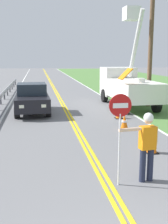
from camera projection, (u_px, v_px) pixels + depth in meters
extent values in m
cube|color=yellow|center=(58.00, 97.00, 22.61)|extent=(0.11, 110.00, 0.01)
cube|color=yellow|center=(60.00, 97.00, 22.64)|extent=(0.11, 110.00, 0.01)
cube|color=silver|center=(102.00, 96.00, 23.20)|extent=(0.12, 110.00, 0.01)
cube|color=silver|center=(13.00, 98.00, 22.05)|extent=(0.12, 110.00, 0.01)
cylinder|color=#1E2338|center=(150.00, 165.00, 7.32)|extent=(0.16, 0.16, 0.88)
cylinder|color=#1E2338|center=(143.00, 165.00, 7.25)|extent=(0.16, 0.16, 0.88)
cube|color=orange|center=(148.00, 138.00, 7.14)|extent=(0.43, 0.29, 0.60)
cylinder|color=beige|center=(130.00, 130.00, 6.95)|extent=(0.61, 0.17, 0.09)
cylinder|color=beige|center=(156.00, 136.00, 7.20)|extent=(0.09, 0.09, 0.48)
sphere|color=beige|center=(148.00, 120.00, 7.05)|extent=(0.22, 0.22, 0.22)
sphere|color=white|center=(149.00, 118.00, 7.04)|extent=(0.25, 0.25, 0.25)
cylinder|color=silver|center=(119.00, 150.00, 6.97)|extent=(0.04, 0.04, 1.85)
cylinder|color=#B71414|center=(120.00, 105.00, 6.75)|extent=(0.56, 0.03, 0.56)
cube|color=white|center=(121.00, 106.00, 6.74)|extent=(0.38, 0.01, 0.12)
cube|color=white|center=(134.00, 90.00, 17.11)|extent=(2.35, 4.62, 1.10)
cube|color=white|center=(118.00, 81.00, 20.39)|extent=(2.22, 2.12, 2.00)
cube|color=#1E2833|center=(114.00, 76.00, 21.33)|extent=(1.98, 0.08, 0.90)
cylinder|color=silver|center=(140.00, 80.00, 16.09)|extent=(0.56, 0.56, 0.24)
cylinder|color=silver|center=(136.00, 45.00, 16.58)|extent=(0.26, 2.05, 3.89)
cube|color=white|center=(131.00, 14.00, 17.10)|extent=(0.91, 0.91, 0.80)
cube|color=orange|center=(125.00, 74.00, 14.95)|extent=(0.60, 0.81, 0.59)
cylinder|color=black|center=(104.00, 96.00, 20.22)|extent=(0.33, 0.92, 0.92)
cylinder|color=black|center=(132.00, 95.00, 20.57)|extent=(0.33, 0.92, 0.92)
cylinder|color=black|center=(123.00, 106.00, 16.07)|extent=(0.33, 0.92, 0.92)
cylinder|color=black|center=(156.00, 104.00, 16.43)|extent=(0.33, 0.92, 0.92)
cube|color=black|center=(32.00, 101.00, 16.13)|extent=(1.95, 4.15, 0.72)
cube|color=#1E2833|center=(32.00, 89.00, 16.24)|extent=(1.67, 1.77, 0.64)
cube|color=#EAEACC|center=(44.00, 106.00, 14.27)|extent=(0.24, 0.07, 0.16)
cube|color=#EAEACC|center=(22.00, 107.00, 14.06)|extent=(0.24, 0.07, 0.16)
cylinder|color=black|center=(48.00, 111.00, 15.13)|extent=(0.30, 0.69, 0.68)
cylinder|color=black|center=(17.00, 112.00, 14.82)|extent=(0.30, 0.69, 0.68)
cylinder|color=black|center=(45.00, 103.00, 17.58)|extent=(0.30, 0.69, 0.68)
cylinder|color=black|center=(19.00, 104.00, 17.27)|extent=(0.30, 0.69, 0.68)
cylinder|color=brown|center=(151.00, 43.00, 17.77)|extent=(0.28, 0.28, 8.18)
cone|color=orange|center=(152.00, 143.00, 9.46)|extent=(0.36, 0.36, 0.70)
cylinder|color=white|center=(152.00, 142.00, 9.45)|extent=(0.25, 0.25, 0.08)
cube|color=black|center=(151.00, 152.00, 9.52)|extent=(0.40, 0.40, 0.03)
cone|color=orange|center=(124.00, 122.00, 12.50)|extent=(0.36, 0.36, 0.70)
cylinder|color=white|center=(124.00, 121.00, 12.50)|extent=(0.25, 0.25, 0.08)
cube|color=black|center=(124.00, 129.00, 12.57)|extent=(0.40, 0.40, 0.03)
cone|color=orange|center=(119.00, 112.00, 14.78)|extent=(0.36, 0.36, 0.70)
cylinder|color=white|center=(119.00, 111.00, 14.78)|extent=(0.25, 0.25, 0.08)
cube|color=black|center=(119.00, 118.00, 14.85)|extent=(0.40, 0.40, 0.03)
cube|color=#4C4C51|center=(1.00, 100.00, 19.20)|extent=(0.10, 0.10, 0.55)
cube|color=#4C4C51|center=(4.00, 96.00, 21.41)|extent=(0.10, 0.10, 0.55)
cube|color=#4C4C51|center=(7.00, 92.00, 23.62)|extent=(0.10, 0.10, 0.55)
cube|color=#4C4C51|center=(10.00, 89.00, 25.83)|extent=(0.10, 0.10, 0.55)
cube|color=#4C4C51|center=(12.00, 87.00, 28.04)|extent=(0.10, 0.10, 0.55)
cube|color=#4C4C51|center=(14.00, 84.00, 30.26)|extent=(0.10, 0.10, 0.55)
cube|color=#4C4C51|center=(15.00, 83.00, 32.47)|extent=(0.10, 0.10, 0.55)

